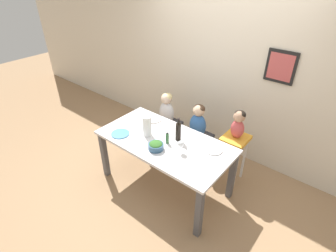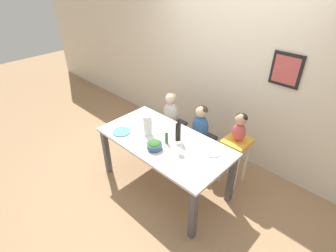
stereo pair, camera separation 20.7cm
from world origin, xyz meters
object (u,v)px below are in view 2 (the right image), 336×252
object	(u,v)px
person_child_center	(201,122)
wine_bottle	(178,132)
wine_glass_near	(179,145)
dinner_plate_front_left	(121,132)
person_child_left	(171,109)
chair_right_highchair	(236,150)
person_baby_right	(240,126)
salad_bowl_large	(155,145)
paper_towel_roll	(148,125)
chair_far_center	(199,142)
chair_far_left	(171,127)
dinner_plate_back_right	(212,151)
dinner_plate_back_left	(156,119)

from	to	relation	value
person_child_center	wine_bottle	bearing A→B (deg)	-81.99
wine_glass_near	dinner_plate_front_left	bearing A→B (deg)	-166.75
person_child_left	dinner_plate_front_left	world-z (taller)	person_child_left
chair_right_highchair	person_baby_right	xyz separation A→B (m)	(-0.00, 0.00, 0.38)
chair_right_highchair	person_baby_right	distance (m)	0.38
person_child_left	salad_bowl_large	size ratio (longest dim) A/B	2.77
paper_towel_roll	chair_far_center	bearing A→B (deg)	69.25
chair_far_left	salad_bowl_large	world-z (taller)	salad_bowl_large
wine_bottle	dinner_plate_back_right	xyz separation A→B (m)	(0.45, 0.10, -0.12)
wine_glass_near	dinner_plate_back_left	size ratio (longest dim) A/B	0.67
chair_far_center	salad_bowl_large	bearing A→B (deg)	-90.30
chair_far_left	salad_bowl_large	distance (m)	1.14
wine_bottle	dinner_plate_back_right	bearing A→B (deg)	12.69
chair_right_highchair	dinner_plate_front_left	distance (m)	1.51
dinner_plate_back_left	person_child_left	bearing A→B (deg)	102.90
person_child_left	person_baby_right	size ratio (longest dim) A/B	1.32
chair_far_center	dinner_plate_back_right	distance (m)	0.80
chair_far_center	dinner_plate_front_left	distance (m)	1.16
chair_far_left	person_child_left	world-z (taller)	person_child_left
salad_bowl_large	dinner_plate_back_left	world-z (taller)	salad_bowl_large
person_baby_right	salad_bowl_large	size ratio (longest dim) A/B	2.09
wine_bottle	dinner_plate_back_left	xyz separation A→B (m)	(-0.56, 0.16, -0.12)
person_child_left	paper_towel_roll	xyz separation A→B (m)	(0.30, -0.74, 0.17)
dinner_plate_back_left	chair_far_left	bearing A→B (deg)	102.94
paper_towel_roll	chair_far_left	bearing A→B (deg)	111.79
person_child_center	paper_towel_roll	xyz separation A→B (m)	(-0.28, -0.74, 0.17)
paper_towel_roll	dinner_plate_back_left	bearing A→B (deg)	121.22
wine_glass_near	person_child_center	bearing A→B (deg)	108.89
person_child_center	wine_glass_near	bearing A→B (deg)	-71.11
chair_far_left	chair_far_center	distance (m)	0.58
chair_right_highchair	dinner_plate_back_right	world-z (taller)	dinner_plate_back_right
person_baby_right	dinner_plate_front_left	distance (m)	1.51
person_child_left	dinner_plate_back_right	world-z (taller)	person_child_left
dinner_plate_front_left	chair_far_center	bearing A→B (deg)	59.02
chair_far_left	wine_glass_near	distance (m)	1.22
person_child_left	paper_towel_roll	size ratio (longest dim) A/B	1.86
wine_bottle	paper_towel_roll	size ratio (longest dim) A/B	1.12
person_child_left	dinner_plate_back_right	xyz separation A→B (m)	(1.10, -0.47, 0.04)
chair_far_left	person_baby_right	world-z (taller)	person_baby_right
chair_far_left	dinner_plate_back_left	world-z (taller)	dinner_plate_back_left
person_baby_right	salad_bowl_large	world-z (taller)	person_baby_right
paper_towel_roll	dinner_plate_back_right	world-z (taller)	paper_towel_roll
person_child_center	person_child_left	bearing A→B (deg)	180.00
wine_bottle	person_child_center	bearing A→B (deg)	98.01
chair_far_center	wine_glass_near	size ratio (longest dim) A/B	2.93
paper_towel_roll	dinner_plate_front_left	distance (m)	0.38
chair_far_center	paper_towel_roll	distance (m)	0.94
paper_towel_roll	dinner_plate_back_right	size ratio (longest dim) A/B	1.17
chair_right_highchair	chair_far_center	bearing A→B (deg)	180.00
chair_far_center	dinner_plate_front_left	world-z (taller)	dinner_plate_front_left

